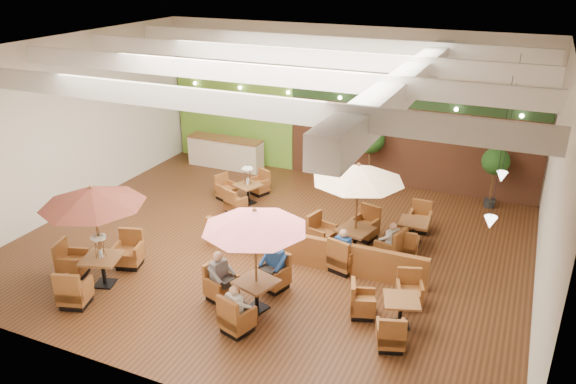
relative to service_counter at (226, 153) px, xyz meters
The scene contains 17 objects.
room 6.78m from the service_counter, 39.88° to the right, with size 14.04×14.00×5.52m.
service_counter is the anchor object (origin of this frame).
booth_divider 8.20m from the service_counter, 44.55° to the right, with size 6.27×0.18×0.87m, color brown.
table_0 8.94m from the service_counter, 80.93° to the right, with size 2.66×2.80×2.72m.
table_1 9.82m from the service_counter, 56.38° to the right, with size 2.55×2.69×2.61m.
table_2 8.29m from the service_counter, 34.59° to the right, with size 2.76×2.76×2.70m.
table_3 3.55m from the service_counter, 51.28° to the right, with size 1.72×2.44×1.46m.
table_4 11.20m from the service_counter, 41.22° to the right, with size 1.73×2.47×0.87m.
table_5 8.79m from the service_counter, 22.80° to the right, with size 0.86×2.44×0.91m.
topiary_0 4.31m from the service_counter, ahead, with size 0.99×0.99×2.31m.
topiary_1 5.82m from the service_counter, ahead, with size 0.99×0.99×2.29m.
topiary_2 9.90m from the service_counter, ahead, with size 0.88×0.88×2.04m.
diner_0 10.57m from the service_counter, 58.97° to the right, with size 0.41×0.39×0.73m.
diner_1 8.99m from the service_counter, 52.68° to the right, with size 0.46×0.40×0.86m.
diner_2 9.27m from the service_counter, 60.98° to the right, with size 0.40×0.45×0.83m.
diner_3 8.80m from the service_counter, 39.89° to the right, with size 0.42×0.37×0.77m.
diner_4 9.03m from the service_counter, 31.03° to the right, with size 0.37×0.40×0.71m.
Camera 1 is at (6.22, -12.87, 7.69)m, focal length 35.00 mm.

